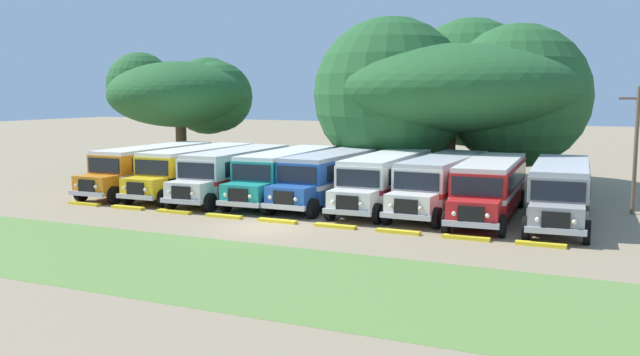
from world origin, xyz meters
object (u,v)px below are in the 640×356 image
at_px(parked_bus_slot_4, 332,175).
at_px(parked_bus_slot_6, 443,181).
at_px(parked_bus_slot_8, 561,189).
at_px(utility_pole, 636,146).
at_px(parked_bus_slot_0, 152,166).
at_px(parked_bus_slot_3, 287,173).
at_px(secondary_tree, 187,94).
at_px(parked_bus_slot_1, 196,168).
at_px(broad_shade_tree, 453,90).
at_px(parked_bus_slot_5, 386,178).
at_px(parked_bus_slot_7, 490,185).
at_px(parked_bus_slot_2, 236,171).

relative_size(parked_bus_slot_4, parked_bus_slot_6, 1.00).
distance_m(parked_bus_slot_8, utility_pole, 5.21).
distance_m(parked_bus_slot_0, parked_bus_slot_3, 9.23).
relative_size(parked_bus_slot_4, secondary_tree, 0.89).
relative_size(parked_bus_slot_3, secondary_tree, 0.89).
distance_m(parked_bus_slot_1, secondary_tree, 12.82).
relative_size(parked_bus_slot_0, parked_bus_slot_3, 1.00).
bearing_deg(broad_shade_tree, parked_bus_slot_1, -142.99).
bearing_deg(parked_bus_slot_8, broad_shade_tree, -146.23).
bearing_deg(parked_bus_slot_0, parked_bus_slot_3, 92.67).
bearing_deg(parked_bus_slot_6, parked_bus_slot_5, -86.63).
bearing_deg(utility_pole, broad_shade_tree, 149.97).
bearing_deg(parked_bus_slot_7, parked_bus_slot_4, -97.62).
relative_size(parked_bus_slot_7, secondary_tree, 0.89).
height_order(parked_bus_slot_5, parked_bus_slot_7, same).
xyz_separation_m(parked_bus_slot_0, broad_shade_tree, (16.33, 10.20, 4.73)).
height_order(broad_shade_tree, secondary_tree, broad_shade_tree).
bearing_deg(parked_bus_slot_4, utility_pole, 102.01).
relative_size(parked_bus_slot_6, utility_pole, 1.68).
bearing_deg(broad_shade_tree, parked_bus_slot_6, -78.24).
bearing_deg(parked_bus_slot_2, parked_bus_slot_0, -92.85).
xyz_separation_m(parked_bus_slot_1, secondary_tree, (-7.43, 9.45, 4.46)).
bearing_deg(parked_bus_slot_8, parked_bus_slot_3, -95.79).
xyz_separation_m(parked_bus_slot_1, parked_bus_slot_8, (21.08, -0.13, 0.00)).
height_order(parked_bus_slot_1, parked_bus_slot_2, same).
relative_size(parked_bus_slot_5, parked_bus_slot_8, 0.99).
xyz_separation_m(parked_bus_slot_4, utility_pole, (15.37, 3.11, 1.89)).
distance_m(broad_shade_tree, utility_pole, 13.06).
bearing_deg(utility_pole, parked_bus_slot_7, -149.84).
bearing_deg(parked_bus_slot_4, parked_bus_slot_7, 86.38).
bearing_deg(broad_shade_tree, parked_bus_slot_7, -65.78).
bearing_deg(broad_shade_tree, parked_bus_slot_5, -96.82).
distance_m(parked_bus_slot_2, parked_bus_slot_7, 14.80).
bearing_deg(broad_shade_tree, parked_bus_slot_3, -126.33).
distance_m(parked_bus_slot_0, parked_bus_slot_2, 6.10).
height_order(parked_bus_slot_0, parked_bus_slot_5, same).
distance_m(parked_bus_slot_3, parked_bus_slot_7, 11.69).
bearing_deg(parked_bus_slot_0, secondary_tree, -156.69).
distance_m(parked_bus_slot_5, parked_bus_slot_6, 3.11).
distance_m(parked_bus_slot_5, secondary_tree, 21.94).
distance_m(parked_bus_slot_1, parked_bus_slot_4, 8.88).
bearing_deg(parked_bus_slot_3, parked_bus_slot_4, 91.23).
relative_size(parked_bus_slot_7, utility_pole, 1.69).
bearing_deg(parked_bus_slot_8, parked_bus_slot_4, -97.02).
distance_m(parked_bus_slot_0, broad_shade_tree, 19.83).
bearing_deg(parked_bus_slot_7, parked_bus_slot_1, -94.05).
bearing_deg(parked_bus_slot_3, broad_shade_tree, 141.03).
relative_size(parked_bus_slot_2, parked_bus_slot_4, 1.00).
bearing_deg(parked_bus_slot_4, parked_bus_slot_1, -86.46).
xyz_separation_m(parked_bus_slot_4, secondary_tree, (-16.29, 8.99, 4.46)).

